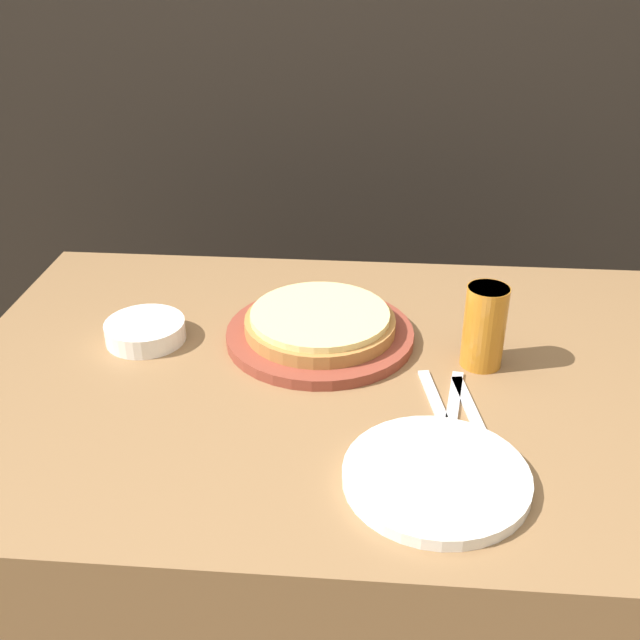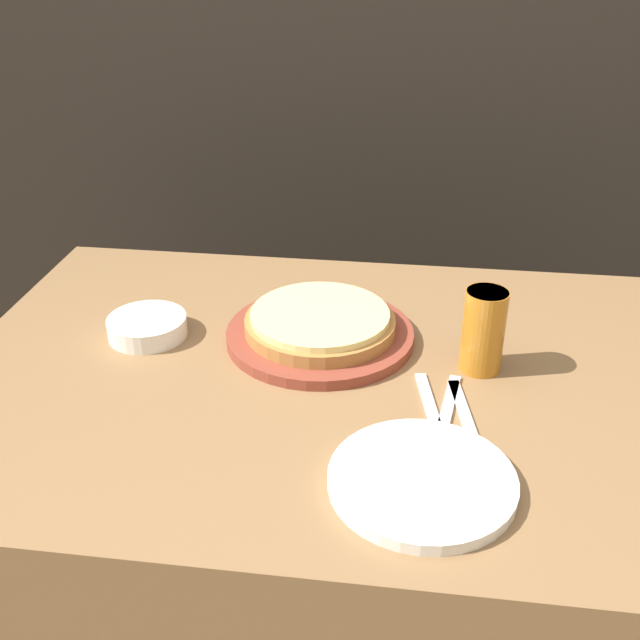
# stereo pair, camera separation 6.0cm
# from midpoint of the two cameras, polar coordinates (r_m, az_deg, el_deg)

# --- Properties ---
(dining_table) EXTENTS (1.32, 0.89, 0.71)m
(dining_table) POSITION_cam_midpoint_polar(r_m,az_deg,el_deg) (1.48, 2.61, -15.54)
(dining_table) COLOR olive
(dining_table) RESTS_ON ground_plane
(pizza_on_board) EXTENTS (0.34, 0.34, 0.06)m
(pizza_on_board) POSITION_cam_midpoint_polar(r_m,az_deg,el_deg) (1.33, 1.28, -0.61)
(pizza_on_board) COLOR brown
(pizza_on_board) RESTS_ON dining_table
(beer_glass) EXTENTS (0.07, 0.07, 0.14)m
(beer_glass) POSITION_cam_midpoint_polar(r_m,az_deg,el_deg) (1.26, 13.70, -0.57)
(beer_glass) COLOR #B7701E
(beer_glass) RESTS_ON dining_table
(dinner_plate) EXTENTS (0.25, 0.25, 0.02)m
(dinner_plate) POSITION_cam_midpoint_polar(r_m,az_deg,el_deg) (1.03, 9.46, -12.00)
(dinner_plate) COLOR white
(dinner_plate) RESTS_ON dining_table
(side_bowl) EXTENTS (0.14, 0.14, 0.04)m
(side_bowl) POSITION_cam_midpoint_polar(r_m,az_deg,el_deg) (1.38, -11.81, -0.51)
(side_bowl) COLOR white
(side_bowl) RESTS_ON dining_table
(fork) EXTENTS (0.05, 0.20, 0.00)m
(fork) POSITION_cam_midpoint_polar(r_m,az_deg,el_deg) (1.18, 9.88, -6.71)
(fork) COLOR silver
(fork) RESTS_ON dining_table
(dinner_knife) EXTENTS (0.05, 0.20, 0.00)m
(dinner_knife) POSITION_cam_midpoint_polar(r_m,az_deg,el_deg) (1.18, 11.10, -6.78)
(dinner_knife) COLOR silver
(dinner_knife) RESTS_ON dining_table
(spoon) EXTENTS (0.05, 0.17, 0.00)m
(spoon) POSITION_cam_midpoint_polar(r_m,az_deg,el_deg) (1.18, 12.31, -6.84)
(spoon) COLOR silver
(spoon) RESTS_ON dining_table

